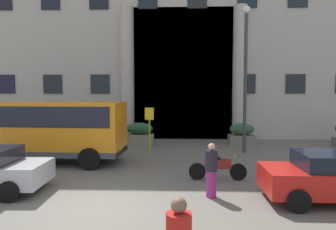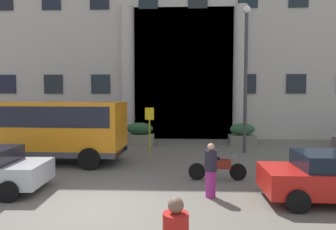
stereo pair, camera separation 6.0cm
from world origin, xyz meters
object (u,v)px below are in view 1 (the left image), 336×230
object	(u,v)px
bus_stop_sign	(149,126)
hedge_planter_entrance_right	(139,134)
hedge_planter_entrance_left	(242,134)
scooter_by_planter	(216,167)
pedestrian_man_crossing	(211,170)
orange_minibus	(43,127)
lamppost_plaza_centre	(245,68)
hedge_planter_far_east	(54,132)

from	to	relation	value
bus_stop_sign	hedge_planter_entrance_right	xyz separation A→B (m)	(-0.91, 3.05, -0.84)
hedge_planter_entrance_left	scooter_by_planter	distance (m)	8.24
bus_stop_sign	pedestrian_man_crossing	size ratio (longest dim) A/B	1.47
hedge_planter_entrance_left	hedge_planter_entrance_right	size ratio (longest dim) A/B	0.92
orange_minibus	hedge_planter_entrance_right	world-z (taller)	orange_minibus
orange_minibus	hedge_planter_entrance_right	xyz separation A→B (m)	(3.69, 4.86, -0.97)
bus_stop_sign	hedge_planter_entrance_right	world-z (taller)	bus_stop_sign
lamppost_plaza_centre	bus_stop_sign	bearing A→B (deg)	-168.96
hedge_planter_far_east	hedge_planter_entrance_right	bearing A→B (deg)	2.67
orange_minibus	lamppost_plaza_centre	xyz separation A→B (m)	(9.50, 2.77, 2.78)
bus_stop_sign	hedge_planter_far_east	size ratio (longest dim) A/B	1.19
orange_minibus	hedge_planter_entrance_left	xyz separation A→B (m)	(9.89, 5.31, -1.00)
hedge_planter_far_east	scooter_by_planter	xyz separation A→B (m)	(8.79, -7.17, -0.34)
orange_minibus	hedge_planter_entrance_right	size ratio (longest dim) A/B	4.32
bus_stop_sign	lamppost_plaza_centre	world-z (taller)	lamppost_plaza_centre
hedge_planter_far_east	scooter_by_planter	world-z (taller)	hedge_planter_far_east
scooter_by_planter	lamppost_plaza_centre	xyz separation A→B (m)	(2.08, 5.31, 3.95)
orange_minibus	hedge_planter_far_east	distance (m)	4.89
orange_minibus	lamppost_plaza_centre	distance (m)	10.28
hedge_planter_entrance_right	scooter_by_planter	size ratio (longest dim) A/B	0.82
orange_minibus	hedge_planter_far_east	xyz separation A→B (m)	(-1.37, 4.63, -0.82)
scooter_by_planter	bus_stop_sign	bearing A→B (deg)	123.57
lamppost_plaza_centre	orange_minibus	bearing A→B (deg)	-163.77
hedge_planter_far_east	hedge_planter_entrance_left	size ratio (longest dim) A/B	1.29
scooter_by_planter	orange_minibus	bearing A→B (deg)	161.69
hedge_planter_entrance_right	scooter_by_planter	bearing A→B (deg)	-63.29
orange_minibus	hedge_planter_far_east	world-z (taller)	orange_minibus
orange_minibus	hedge_planter_entrance_left	size ratio (longest dim) A/B	4.70
bus_stop_sign	lamppost_plaza_centre	bearing A→B (deg)	11.04
lamppost_plaza_centre	pedestrian_man_crossing	bearing A→B (deg)	-108.91
bus_stop_sign	hedge_planter_entrance_left	xyz separation A→B (m)	(5.29, 3.50, -0.86)
orange_minibus	bus_stop_sign	size ratio (longest dim) A/B	3.05
hedge_planter_entrance_left	hedge_planter_entrance_right	xyz separation A→B (m)	(-6.19, -0.45, 0.03)
orange_minibus	scooter_by_planter	bearing A→B (deg)	-15.99
hedge_planter_far_east	hedge_planter_entrance_right	xyz separation A→B (m)	(5.06, 0.24, -0.15)
hedge_planter_far_east	lamppost_plaza_centre	bearing A→B (deg)	-9.70
orange_minibus	pedestrian_man_crossing	world-z (taller)	orange_minibus
pedestrian_man_crossing	lamppost_plaza_centre	world-z (taller)	lamppost_plaza_centre
bus_stop_sign	scooter_by_planter	bearing A→B (deg)	-57.06
bus_stop_sign	lamppost_plaza_centre	distance (m)	5.79
pedestrian_man_crossing	lamppost_plaza_centre	size ratio (longest dim) A/B	0.21
hedge_planter_entrance_left	hedge_planter_entrance_right	world-z (taller)	hedge_planter_entrance_right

